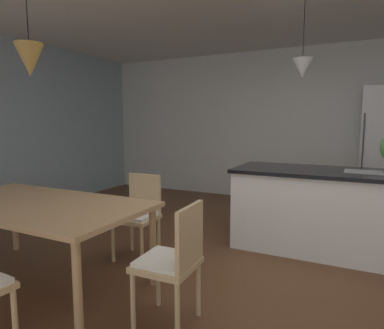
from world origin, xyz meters
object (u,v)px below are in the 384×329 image
at_px(chair_far_right, 139,213).
at_px(chair_kitchen_end, 173,260).
at_px(refrigerator, 383,152).
at_px(kitchen_island, 338,211).
at_px(dining_table, 35,209).

bearing_deg(chair_far_right, chair_kitchen_end, -43.97).
xyz_separation_m(chair_far_right, refrigerator, (2.36, 2.96, 0.50)).
bearing_deg(chair_far_right, kitchen_island, 29.73).
height_order(kitchen_island, refrigerator, refrigerator).
relative_size(kitchen_island, refrigerator, 1.16).
height_order(dining_table, refrigerator, refrigerator).
bearing_deg(refrigerator, chair_far_right, -128.63).
distance_m(chair_kitchen_end, refrigerator, 4.14).
distance_m(dining_table, chair_far_right, 1.01).
distance_m(dining_table, kitchen_island, 3.04).
bearing_deg(dining_table, kitchen_island, 40.21).
distance_m(dining_table, refrigerator, 4.77).
bearing_deg(chair_kitchen_end, refrigerator, 69.40).
bearing_deg(kitchen_island, chair_far_right, -150.27).
bearing_deg(chair_kitchen_end, chair_far_right, 136.03).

